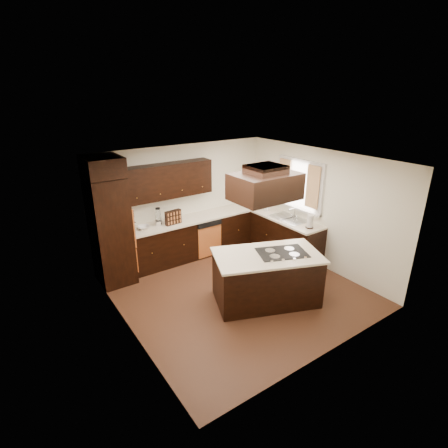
{
  "coord_description": "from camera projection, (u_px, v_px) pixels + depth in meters",
  "views": [
    {
      "loc": [
        -3.48,
        -4.61,
        3.61
      ],
      "look_at": [
        0.1,
        0.6,
        1.15
      ],
      "focal_mm": 28.0,
      "sensor_mm": 36.0,
      "label": 1
    }
  ],
  "objects": [
    {
      "name": "hood_duct",
      "position": [
        266.0,
        169.0,
        5.43
      ],
      "size": [
        0.55,
        0.5,
        0.13
      ],
      "primitive_type": "cube",
      "color": "black",
      "rests_on": "ceiling"
    },
    {
      "name": "wall_right",
      "position": [
        319.0,
        208.0,
        7.35
      ],
      "size": [
        0.02,
        4.2,
        2.5
      ],
      "primitive_type": "cube",
      "color": "#EDE7CF",
      "rests_on": "ground"
    },
    {
      "name": "wall_back",
      "position": [
        182.0,
        201.0,
        7.85
      ],
      "size": [
        4.2,
        0.02,
        2.5
      ],
      "primitive_type": "cube",
      "color": "#EDE7CF",
      "rests_on": "ground"
    },
    {
      "name": "blender_base",
      "position": [
        159.0,
        223.0,
        7.34
      ],
      "size": [
        0.15,
        0.15,
        0.1
      ],
      "primitive_type": "cylinder",
      "color": "silver",
      "rests_on": "countertop_back"
    },
    {
      "name": "curtain_left",
      "position": [
        313.0,
        187.0,
        7.23
      ],
      "size": [
        0.02,
        0.34,
        0.9
      ],
      "primitive_type": "cube",
      "color": "beige",
      "rests_on": "wall_right"
    },
    {
      "name": "base_cabinets_back",
      "position": [
        192.0,
        238.0,
        7.93
      ],
      "size": [
        2.93,
        0.6,
        0.88
      ],
      "primitive_type": "cube",
      "color": "black",
      "rests_on": "floor"
    },
    {
      "name": "window_frame",
      "position": [
        300.0,
        185.0,
        7.6
      ],
      "size": [
        0.06,
        1.32,
        1.12
      ],
      "primitive_type": "cube",
      "color": "silver",
      "rests_on": "wall_right"
    },
    {
      "name": "oven_column",
      "position": [
        111.0,
        231.0,
        6.68
      ],
      "size": [
        0.65,
        0.75,
        2.12
      ],
      "primitive_type": "cube",
      "color": "black",
      "rests_on": "floor"
    },
    {
      "name": "countertop_right",
      "position": [
        277.0,
        215.0,
        8.0
      ],
      "size": [
        0.63,
        2.4,
        0.04
      ],
      "primitive_type": "cube",
      "color": "beige",
      "rests_on": "base_cabinets_right"
    },
    {
      "name": "cooktop",
      "position": [
        282.0,
        253.0,
        6.11
      ],
      "size": [
        0.99,
        0.83,
        0.01
      ],
      "primitive_type": "cube",
      "rotation": [
        0.0,
        0.0,
        -0.38
      ],
      "color": "black",
      "rests_on": "island_top"
    },
    {
      "name": "wall_oven_face",
      "position": [
        128.0,
        225.0,
        6.84
      ],
      "size": [
        0.05,
        0.62,
        0.78
      ],
      "primitive_type": "cube",
      "color": "orange",
      "rests_on": "oven_column"
    },
    {
      "name": "soap_bottle",
      "position": [
        267.0,
        206.0,
        8.17
      ],
      "size": [
        0.11,
        0.12,
        0.22
      ],
      "primitive_type": "imported",
      "rotation": [
        0.0,
        0.0,
        0.18
      ],
      "color": "silver",
      "rests_on": "countertop_right"
    },
    {
      "name": "curtain_right",
      "position": [
        284.0,
        179.0,
        7.88
      ],
      "size": [
        0.02,
        0.34,
        0.9
      ],
      "primitive_type": "cube",
      "color": "beige",
      "rests_on": "wall_right"
    },
    {
      "name": "paper_towel",
      "position": [
        310.0,
        222.0,
        7.16
      ],
      "size": [
        0.17,
        0.17,
        0.28
      ],
      "primitive_type": "cylinder",
      "rotation": [
        0.0,
        0.0,
        -0.43
      ],
      "color": "silver",
      "rests_on": "countertop_right"
    },
    {
      "name": "island_top",
      "position": [
        267.0,
        255.0,
        6.07
      ],
      "size": [
        2.1,
        1.65,
        0.04
      ],
      "primitive_type": "cube",
      "rotation": [
        0.0,
        0.0,
        -0.38
      ],
      "color": "beige",
      "rests_on": "island"
    },
    {
      "name": "window_pane",
      "position": [
        301.0,
        185.0,
        7.62
      ],
      "size": [
        0.0,
        1.2,
        1.0
      ],
      "primitive_type": "cube",
      "color": "white",
      "rests_on": "wall_right"
    },
    {
      "name": "base_cabinets_right",
      "position": [
        276.0,
        233.0,
        8.17
      ],
      "size": [
        0.6,
        2.4,
        0.88
      ],
      "primitive_type": "cube",
      "color": "black",
      "rests_on": "floor"
    },
    {
      "name": "floor",
      "position": [
        237.0,
        291.0,
        6.69
      ],
      "size": [
        4.2,
        4.2,
        0.02
      ],
      "primitive_type": "cube",
      "color": "brown",
      "rests_on": "ground"
    },
    {
      "name": "sink_rim",
      "position": [
        288.0,
        218.0,
        7.73
      ],
      "size": [
        0.52,
        0.84,
        0.01
      ],
      "primitive_type": "cube",
      "color": "silver",
      "rests_on": "countertop_right"
    },
    {
      "name": "island",
      "position": [
        266.0,
        279.0,
        6.24
      ],
      "size": [
        2.01,
        1.56,
        0.88
      ],
      "primitive_type": "cube",
      "rotation": [
        0.0,
        0.0,
        -0.38
      ],
      "color": "black",
      "rests_on": "floor"
    },
    {
      "name": "dishwasher_front",
      "position": [
        210.0,
        241.0,
        7.87
      ],
      "size": [
        0.6,
        0.05,
        0.72
      ],
      "primitive_type": "cube",
      "color": "orange",
      "rests_on": "floor"
    },
    {
      "name": "upper_cabinets",
      "position": [
        167.0,
        181.0,
        7.29
      ],
      "size": [
        2.0,
        0.34,
        0.72
      ],
      "primitive_type": "cube",
      "color": "black",
      "rests_on": "wall_back"
    },
    {
      "name": "range_hood",
      "position": [
        265.0,
        186.0,
        5.53
      ],
      "size": [
        1.05,
        0.72,
        0.42
      ],
      "primitive_type": "cube",
      "color": "black",
      "rests_on": "ceiling"
    },
    {
      "name": "wall_left",
      "position": [
        123.0,
        261.0,
        5.12
      ],
      "size": [
        0.02,
        4.2,
        2.5
      ],
      "primitive_type": "cube",
      "color": "#EDE7CF",
      "rests_on": "ground"
    },
    {
      "name": "wall_front",
      "position": [
        334.0,
        280.0,
        4.62
      ],
      "size": [
        4.2,
        0.02,
        2.5
      ],
      "primitive_type": "cube",
      "color": "#EDE7CF",
      "rests_on": "ground"
    },
    {
      "name": "spice_rack",
      "position": [
        173.0,
        217.0,
        7.36
      ],
      "size": [
        0.37,
        0.14,
        0.3
      ],
      "primitive_type": "cube",
      "rotation": [
        0.0,
        0.0,
        0.13
      ],
      "color": "black",
      "rests_on": "countertop_back"
    },
    {
      "name": "mixing_bowl",
      "position": [
        144.0,
        227.0,
        7.16
      ],
      "size": [
        0.28,
        0.28,
        0.06
      ],
      "primitive_type": "imported",
      "rotation": [
        0.0,
        0.0,
        -0.16
      ],
      "color": "silver",
      "rests_on": "countertop_back"
    },
    {
      "name": "ceiling",
      "position": [
        240.0,
        160.0,
        5.78
      ],
      "size": [
        4.2,
        4.2,
        0.02
      ],
      "primitive_type": "cube",
      "color": "white",
      "rests_on": "ground"
    },
    {
      "name": "blender_pitcher",
      "position": [
        158.0,
        215.0,
        7.27
      ],
      "size": [
        0.13,
        0.13,
        0.26
      ],
      "primitive_type": "cone",
      "color": "silver",
      "rests_on": "blender_base"
    },
    {
      "name": "countertop_back",
      "position": [
        191.0,
        219.0,
        7.75
      ],
      "size": [
        2.93,
        0.63,
        0.04
      ],
      "primitive_type": "cube",
      "color": "beige",
      "rests_on": "base_cabinets_back"
    }
  ]
}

